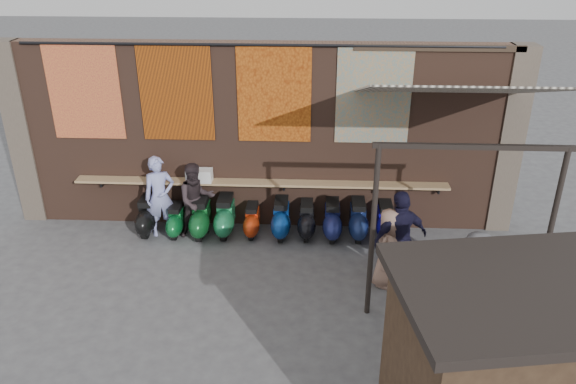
# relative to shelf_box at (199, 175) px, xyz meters

# --- Properties ---
(ground) EXTENTS (70.00, 70.00, 0.00)m
(ground) POSITION_rel_shelf_box_xyz_m (1.31, -2.30, -1.26)
(ground) COLOR #474749
(ground) RESTS_ON ground
(brick_wall) EXTENTS (10.00, 0.40, 4.00)m
(brick_wall) POSITION_rel_shelf_box_xyz_m (1.31, 0.40, 0.74)
(brick_wall) COLOR brown
(brick_wall) RESTS_ON ground
(pier_left) EXTENTS (0.50, 0.50, 4.00)m
(pier_left) POSITION_rel_shelf_box_xyz_m (-3.89, 0.40, 0.74)
(pier_left) COLOR #4C4238
(pier_left) RESTS_ON ground
(pier_right) EXTENTS (0.50, 0.50, 4.00)m
(pier_right) POSITION_rel_shelf_box_xyz_m (6.51, 0.40, 0.74)
(pier_right) COLOR #4C4238
(pier_right) RESTS_ON ground
(eating_counter) EXTENTS (8.00, 0.32, 0.05)m
(eating_counter) POSITION_rel_shelf_box_xyz_m (1.31, 0.03, -0.16)
(eating_counter) COLOR #9E7A51
(eating_counter) RESTS_ON brick_wall
(shelf_box) EXTENTS (0.55, 0.28, 0.27)m
(shelf_box) POSITION_rel_shelf_box_xyz_m (0.00, 0.00, 0.00)
(shelf_box) COLOR white
(shelf_box) RESTS_ON eating_counter
(tapestry_redgold) EXTENTS (1.50, 0.02, 2.00)m
(tapestry_redgold) POSITION_rel_shelf_box_xyz_m (-2.29, 0.18, 1.74)
(tapestry_redgold) COLOR maroon
(tapestry_redgold) RESTS_ON brick_wall
(tapestry_sun) EXTENTS (1.50, 0.02, 2.00)m
(tapestry_sun) POSITION_rel_shelf_box_xyz_m (-0.39, 0.18, 1.74)
(tapestry_sun) COLOR #D6560C
(tapestry_sun) RESTS_ON brick_wall
(tapestry_orange) EXTENTS (1.50, 0.02, 2.00)m
(tapestry_orange) POSITION_rel_shelf_box_xyz_m (1.61, 0.18, 1.74)
(tapestry_orange) COLOR #B65816
(tapestry_orange) RESTS_ON brick_wall
(tapestry_multi) EXTENTS (1.50, 0.02, 2.00)m
(tapestry_multi) POSITION_rel_shelf_box_xyz_m (3.61, 0.18, 1.74)
(tapestry_multi) COLOR teal
(tapestry_multi) RESTS_ON brick_wall
(hang_rail) EXTENTS (9.50, 0.06, 0.06)m
(hang_rail) POSITION_rel_shelf_box_xyz_m (1.31, 0.17, 2.72)
(hang_rail) COLOR black
(hang_rail) RESTS_ON brick_wall
(scooter_stool_0) EXTENTS (0.38, 0.84, 0.79)m
(scooter_stool_0) POSITION_rel_shelf_box_xyz_m (-1.13, -0.27, -0.86)
(scooter_stool_0) COLOR black
(scooter_stool_0) RESTS_ON ground
(scooter_stool_1) EXTENTS (0.32, 0.71, 0.67)m
(scooter_stool_1) POSITION_rel_shelf_box_xyz_m (-0.50, -0.35, -0.92)
(scooter_stool_1) COLOR #0D5D28
(scooter_stool_1) RESTS_ON ground
(scooter_stool_2) EXTENTS (0.39, 0.87, 0.83)m
(scooter_stool_2) POSITION_rel_shelf_box_xyz_m (0.04, -0.32, -0.85)
(scooter_stool_2) COLOR #0F4B1F
(scooter_stool_2) RESTS_ON ground
(scooter_stool_3) EXTENTS (0.40, 0.88, 0.84)m
(scooter_stool_3) POSITION_rel_shelf_box_xyz_m (0.56, -0.26, -0.84)
(scooter_stool_3) COLOR #1B6F41
(scooter_stool_3) RESTS_ON ground
(scooter_stool_4) EXTENTS (0.32, 0.71, 0.68)m
(scooter_stool_4) POSITION_rel_shelf_box_xyz_m (1.14, -0.27, -0.92)
(scooter_stool_4) COLOR #AC2B0D
(scooter_stool_4) RESTS_ON ground
(scooter_stool_5) EXTENTS (0.38, 0.85, 0.81)m
(scooter_stool_5) POSITION_rel_shelf_box_xyz_m (1.76, -0.27, -0.85)
(scooter_stool_5) COLOR navy
(scooter_stool_5) RESTS_ON ground
(scooter_stool_6) EXTENTS (0.36, 0.80, 0.76)m
(scooter_stool_6) POSITION_rel_shelf_box_xyz_m (2.31, -0.26, -0.88)
(scooter_stool_6) COLOR black
(scooter_stool_6) RESTS_ON ground
(scooter_stool_7) EXTENTS (0.38, 0.84, 0.80)m
(scooter_stool_7) POSITION_rel_shelf_box_xyz_m (2.86, -0.28, -0.86)
(scooter_stool_7) COLOR navy
(scooter_stool_7) RESTS_ON ground
(scooter_stool_8) EXTENTS (0.39, 0.86, 0.82)m
(scooter_stool_8) POSITION_rel_shelf_box_xyz_m (3.40, -0.26, -0.85)
(scooter_stool_8) COLOR #14214C
(scooter_stool_8) RESTS_ON ground
(scooter_stool_9) EXTENTS (0.37, 0.82, 0.78)m
(scooter_stool_9) POSITION_rel_shelf_box_xyz_m (3.98, -0.28, -0.87)
(scooter_stool_9) COLOR #130D91
(scooter_stool_9) RESTS_ON ground
(diner_left) EXTENTS (0.76, 0.65, 1.77)m
(diner_left) POSITION_rel_shelf_box_xyz_m (-0.81, -0.30, -0.37)
(diner_left) COLOR #959BD8
(diner_left) RESTS_ON ground
(diner_right) EXTENTS (0.99, 0.91, 1.64)m
(diner_right) POSITION_rel_shelf_box_xyz_m (-0.03, -0.30, -0.44)
(diner_right) COLOR #2C2225
(diner_right) RESTS_ON ground
(shopper_navy) EXTENTS (1.20, 0.88, 1.89)m
(shopper_navy) POSITION_rel_shelf_box_xyz_m (4.01, -1.98, -0.31)
(shopper_navy) COLOR black
(shopper_navy) RESTS_ON ground
(shopper_grey) EXTENTS (1.12, 0.70, 1.65)m
(shopper_grey) POSITION_rel_shelf_box_xyz_m (5.11, -3.00, -0.43)
(shopper_grey) COLOR #535257
(shopper_grey) RESTS_ON ground
(shopper_tan) EXTENTS (0.82, 0.90, 1.54)m
(shopper_tan) POSITION_rel_shelf_box_xyz_m (3.82, -2.01, -0.49)
(shopper_tan) COLOR #936E5D
(shopper_tan) RESTS_ON ground
(stall_roof) EXTENTS (2.92, 2.42, 0.12)m
(stall_roof) POSITION_rel_shelf_box_xyz_m (4.65, -5.91, 1.35)
(stall_roof) COLOR black
(stall_roof) RESTS_ON market_stall
(stall_sign) EXTENTS (1.19, 0.23, 0.50)m
(stall_sign) POSITION_rel_shelf_box_xyz_m (4.50, -5.01, 0.59)
(stall_sign) COLOR gold
(stall_sign) RESTS_ON market_stall
(stall_shelf) EXTENTS (1.95, 0.41, 0.06)m
(stall_shelf) POSITION_rel_shelf_box_xyz_m (4.50, -5.01, -0.33)
(stall_shelf) COLOR #473321
(stall_shelf) RESTS_ON market_stall
(awning_canvas) EXTENTS (3.20, 3.28, 0.97)m
(awning_canvas) POSITION_rel_shelf_box_xyz_m (4.81, -1.40, 2.29)
(awning_canvas) COLOR beige
(awning_canvas) RESTS_ON brick_wall
(awning_ledger) EXTENTS (3.30, 0.08, 0.12)m
(awning_ledger) POSITION_rel_shelf_box_xyz_m (4.81, 0.19, 2.69)
(awning_ledger) COLOR #33261C
(awning_ledger) RESTS_ON brick_wall
(awning_header) EXTENTS (3.00, 0.08, 0.08)m
(awning_header) POSITION_rel_shelf_box_xyz_m (4.81, -2.90, 1.82)
(awning_header) COLOR black
(awning_header) RESTS_ON awning_post_left
(awning_post_left) EXTENTS (0.09, 0.09, 3.10)m
(awning_post_left) POSITION_rel_shelf_box_xyz_m (3.41, -2.90, 0.29)
(awning_post_left) COLOR black
(awning_post_left) RESTS_ON ground
(awning_post_right) EXTENTS (0.09, 0.09, 3.10)m
(awning_post_right) POSITION_rel_shelf_box_xyz_m (6.21, -2.90, 0.29)
(awning_post_right) COLOR black
(awning_post_right) RESTS_ON ground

